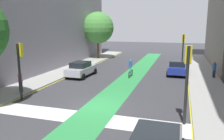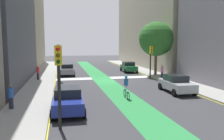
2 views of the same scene
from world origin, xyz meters
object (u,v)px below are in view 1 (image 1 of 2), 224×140
traffic_signal_far_right (183,45)px  car_silver_left_far (81,69)px  cyclist_in_lane (130,68)px  pedestrian_sidewalk_right_a (214,69)px  traffic_signal_near_left (20,60)px  street_tree_far (98,28)px  pedestrian_sidewalk_left_a (20,81)px  car_blue_right_far (177,67)px  traffic_signal_near_right (187,70)px

traffic_signal_far_right → car_silver_left_far: size_ratio=1.00×
cyclist_in_lane → traffic_signal_far_right: bearing=48.6°
car_silver_left_far → pedestrian_sidewalk_right_a: 13.51m
car_silver_left_far → pedestrian_sidewalk_right_a: (13.19, 2.94, 0.15)m
traffic_signal_near_left → street_tree_far: 20.96m
pedestrian_sidewalk_left_a → cyclist_in_lane: bearing=50.3°
cyclist_in_lane → pedestrian_sidewalk_right_a: cyclist_in_lane is taller
traffic_signal_far_right → pedestrian_sidewalk_right_a: 5.51m
car_silver_left_far → car_blue_right_far: bearing=22.2°
traffic_signal_far_right → pedestrian_sidewalk_right_a: size_ratio=2.67×
pedestrian_sidewalk_right_a → pedestrian_sidewalk_left_a: pedestrian_sidewalk_left_a is taller
traffic_signal_far_right → cyclist_in_lane: bearing=-131.4°
car_blue_right_far → pedestrian_sidewalk_right_a: pedestrian_sidewalk_right_a is taller
traffic_signal_far_right → traffic_signal_near_right: bearing=-89.3°
cyclist_in_lane → pedestrian_sidewalk_right_a: (8.19, 1.69, -0.02)m
traffic_signal_far_right → pedestrian_sidewalk_left_a: (-11.99, -14.10, -1.96)m
car_silver_left_far → pedestrian_sidewalk_right_a: bearing=12.5°
traffic_signal_near_right → car_silver_left_far: size_ratio=1.00×
traffic_signal_near_right → cyclist_in_lane: bearing=117.2°
traffic_signal_far_right → pedestrian_sidewalk_left_a: bearing=-130.4°
cyclist_in_lane → street_tree_far: street_tree_far is taller
traffic_signal_near_right → cyclist_in_lane: size_ratio=2.29×
traffic_signal_near_right → car_blue_right_far: (-0.67, 12.97, -2.18)m
cyclist_in_lane → traffic_signal_near_right: bearing=-62.8°
traffic_signal_near_right → street_tree_far: street_tree_far is taller
traffic_signal_near_left → cyclist_in_lane: 11.29m
traffic_signal_near_left → car_silver_left_far: bearing=84.0°
traffic_signal_near_left → car_blue_right_far: (10.49, 12.14, -2.06)m
traffic_signal_far_right → car_blue_right_far: traffic_signal_far_right is taller
cyclist_in_lane → pedestrian_sidewalk_left_a: 10.81m
cyclist_in_lane → street_tree_far: size_ratio=0.26×
cyclist_in_lane → street_tree_far: bearing=124.4°
pedestrian_sidewalk_right_a → traffic_signal_far_right: bearing=127.2°
traffic_signal_near_left → traffic_signal_far_right: (10.96, 15.23, 0.12)m
traffic_signal_near_left → pedestrian_sidewalk_left_a: size_ratio=2.41×
traffic_signal_near_right → traffic_signal_far_right: (-0.20, 16.07, -0.01)m
traffic_signal_near_right → car_silver_left_far: traffic_signal_near_right is taller
car_blue_right_far → pedestrian_sidewalk_right_a: 3.71m
traffic_signal_near_right → street_tree_far: 25.32m
pedestrian_sidewalk_left_a → street_tree_far: street_tree_far is taller
traffic_signal_far_right → car_silver_left_far: traffic_signal_far_right is taller
traffic_signal_near_left → pedestrian_sidewalk_left_a: traffic_signal_near_left is taller
car_silver_left_far → car_blue_right_far: same height
traffic_signal_near_left → cyclist_in_lane: size_ratio=2.19×
car_silver_left_far → street_tree_far: 13.51m
traffic_signal_near_right → car_blue_right_far: traffic_signal_near_right is taller
car_blue_right_far → pedestrian_sidewalk_left_a: pedestrian_sidewalk_left_a is taller
cyclist_in_lane → car_blue_right_far: bearing=30.1°
traffic_signal_near_left → car_blue_right_far: size_ratio=0.96×
street_tree_far → traffic_signal_far_right: bearing=-23.3°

